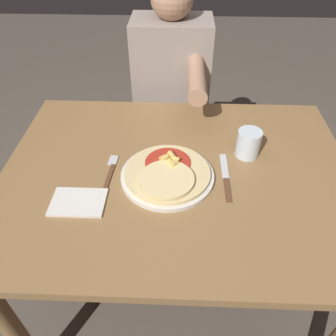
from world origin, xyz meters
name	(u,v)px	position (x,y,z in m)	size (l,w,h in m)	color
ground_plane	(175,285)	(0.00, 0.00, 0.00)	(8.00, 8.00, 0.00)	brown
dining_table	(177,194)	(0.00, 0.00, 0.63)	(1.15, 0.86, 0.74)	olive
plate	(168,176)	(-0.03, -0.03, 0.74)	(0.30, 0.30, 0.01)	silver
pizza	(168,173)	(-0.03, -0.03, 0.76)	(0.27, 0.27, 0.04)	#E0C689
fork	(111,171)	(-0.22, -0.01, 0.74)	(0.03, 0.18, 0.00)	brown
knife	(226,177)	(0.15, -0.02, 0.74)	(0.02, 0.22, 0.00)	brown
drinking_glass	(249,143)	(0.24, 0.10, 0.78)	(0.08, 0.08, 0.10)	silver
napkin	(79,202)	(-0.29, -0.15, 0.74)	(0.16, 0.11, 0.01)	silver
person_diner	(172,91)	(-0.04, 0.63, 0.69)	(0.35, 0.52, 1.18)	#2D2D38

